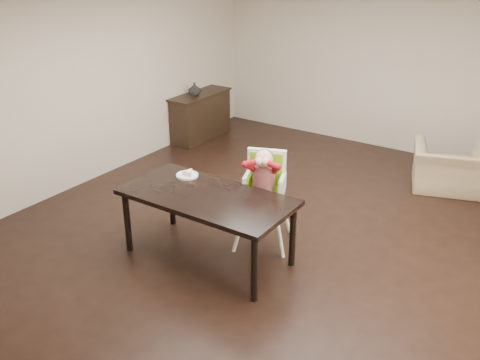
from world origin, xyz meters
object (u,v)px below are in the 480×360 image
object	(u,v)px
dining_table	(207,202)
high_chair	(264,177)
sideboard	(201,116)
armchair	(451,161)

from	to	relation	value
dining_table	high_chair	distance (m)	0.71
high_chair	sideboard	world-z (taller)	high_chair
high_chair	sideboard	xyz separation A→B (m)	(-2.76, 2.42, -0.40)
high_chair	sideboard	distance (m)	3.69
armchair	high_chair	bearing A→B (deg)	44.16
high_chair	sideboard	size ratio (longest dim) A/B	0.90
sideboard	high_chair	bearing A→B (deg)	-41.22
dining_table	sideboard	xyz separation A→B (m)	(-2.45, 3.05, -0.27)
dining_table	high_chair	xyz separation A→B (m)	(0.31, 0.63, 0.13)
high_chair	armchair	distance (m)	2.98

